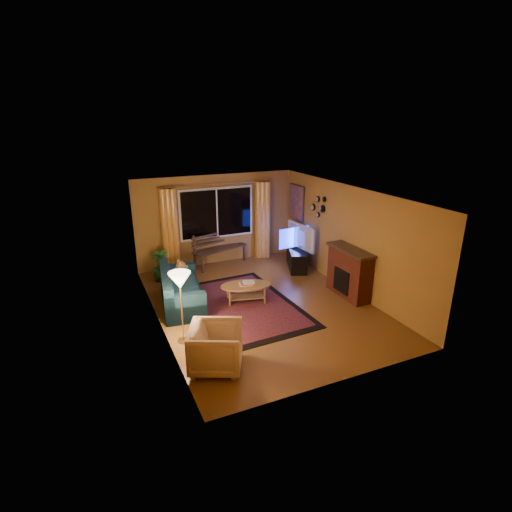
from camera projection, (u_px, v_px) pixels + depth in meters
name	position (u px, v px, depth m)	size (l,w,h in m)	color
floor	(261.00, 304.00, 8.96)	(4.50, 6.00, 0.02)	brown
ceiling	(262.00, 193.00, 8.11)	(4.50, 6.00, 0.02)	white
wall_back	(216.00, 220.00, 11.13)	(4.50, 0.02, 2.50)	#B68338
wall_left	(155.00, 267.00, 7.67)	(0.02, 6.00, 2.50)	#B68338
wall_right	(349.00, 239.00, 9.40)	(0.02, 6.00, 2.50)	#B68338
window	(217.00, 213.00, 11.00)	(2.00, 0.02, 1.30)	black
curtain_rod	(217.00, 184.00, 10.70)	(0.03, 0.03, 3.20)	#BF8C3F
curtain_left	(170.00, 231.00, 10.54)	(0.36, 0.36, 2.24)	#F9A33D
curtain_right	(262.00, 220.00, 11.58)	(0.36, 0.36, 2.24)	#F9A33D
bench	(220.00, 257.00, 11.24)	(1.60, 0.47, 0.48)	#38281D
potted_plant	(160.00, 266.00, 10.12)	(0.44, 0.44, 0.79)	#235B1E
sofa	(181.00, 288.00, 8.83)	(0.84, 1.95, 0.79)	#102A3B
dog	(178.00, 272.00, 9.16)	(0.28, 0.39, 0.42)	olive
armchair	(216.00, 345.00, 6.56)	(0.83, 0.78, 0.86)	#D8B190
floor_lamp	(182.00, 308.00, 7.26)	(0.23, 0.23, 1.37)	#BF8C3F
rug	(244.00, 305.00, 8.89)	(2.09, 3.30, 0.02)	maroon
coffee_table	(246.00, 293.00, 9.01)	(1.14, 1.14, 0.42)	#A07542
tv_console	(297.00, 258.00, 11.04)	(0.43, 1.29, 0.54)	black
television	(297.00, 237.00, 10.84)	(1.19, 0.16, 0.68)	black
fireplace	(349.00, 274.00, 9.21)	(0.40, 1.20, 1.10)	maroon
mirror_cluster	(318.00, 205.00, 10.32)	(0.06, 0.60, 0.56)	black
painting	(296.00, 203.00, 11.36)	(0.04, 0.76, 0.96)	orange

